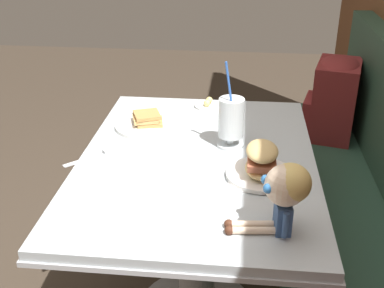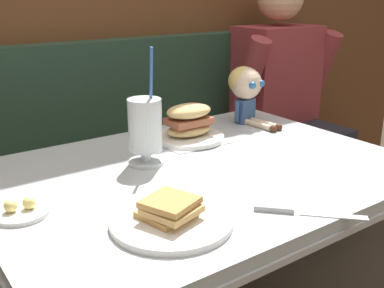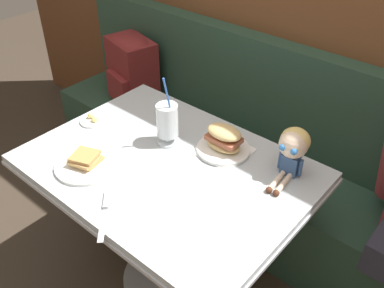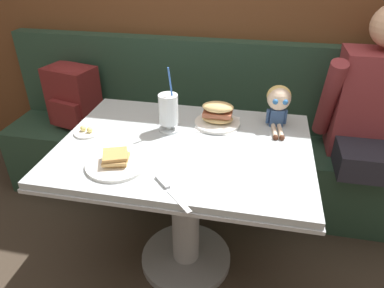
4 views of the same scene
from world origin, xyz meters
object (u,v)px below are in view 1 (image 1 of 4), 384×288
Objects in this scene: sandwich_plate at (261,164)px; butter_knife at (106,152)px; seated_doll at (285,189)px; butter_saucer at (208,105)px; milkshake_glass at (231,120)px; backpack at (334,96)px; toast_plate at (147,123)px.

sandwich_plate is 1.20× the size of butter_knife.
butter_saucer is at bearing -163.24° from seated_doll.
butter_knife is at bearing -76.50° from milkshake_glass.
butter_saucer is 0.54× the size of seated_doll.
seated_doll reaches higher than backpack.
milkshake_glass reaches higher than seated_doll.
toast_plate is 0.79m from seated_doll.
sandwich_plate is 0.99× the size of seated_doll.
sandwich_plate is 0.54m from butter_knife.
milkshake_glass is 1.41× the size of seated_doll.
seated_doll is 1.32m from backpack.
milkshake_glass is at bearing 67.98° from toast_plate.
butter_knife is 1.27m from backpack.
toast_plate is at bearing -43.18° from butter_saucer.
seated_doll reaches higher than sandwich_plate.
sandwich_plate is at bearing 19.78° from butter_saucer.
backpack reaches higher than butter_knife.
seated_doll is (0.62, 0.48, 0.11)m from toast_plate.
toast_plate is 1.12× the size of seated_doll.
backpack is (-0.77, 0.49, -0.18)m from milkshake_glass.
backpack is (-0.64, 0.82, -0.10)m from toast_plate.
milkshake_glass is 1.43× the size of sandwich_plate.
butter_knife is (0.47, -0.32, -0.00)m from butter_saucer.
butter_saucer is (-0.58, -0.21, -0.04)m from sandwich_plate.
butter_knife is (-0.11, -0.53, -0.04)m from sandwich_plate.
milkshake_glass is 0.39m from butter_saucer.
milkshake_glass reaches higher than butter_saucer.
butter_saucer reaches higher than butter_knife.
toast_plate is 1.04m from backpack.
seated_doll is at bearing 37.48° from toast_plate.
butter_saucer is at bearing 136.82° from toast_plate.
backpack reaches higher than butter_saucer.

